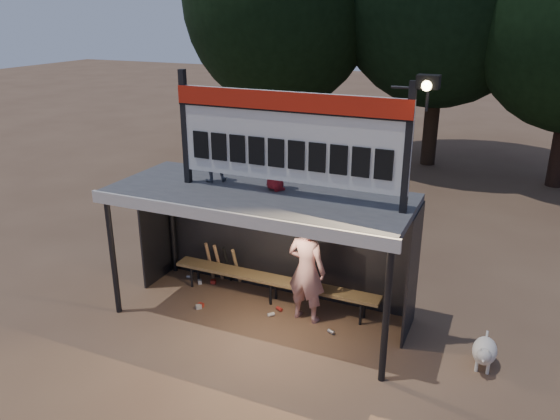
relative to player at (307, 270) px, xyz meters
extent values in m
plane|color=brown|center=(-0.77, -0.23, -0.95)|extent=(80.00, 80.00, 0.00)
imported|color=silver|center=(0.00, 0.00, 0.00)|extent=(0.74, 0.53, 1.90)
imported|color=slate|center=(-1.76, 0.00, 1.86)|extent=(0.60, 0.57, 0.97)
imported|color=maroon|center=(-0.57, 0.00, 1.84)|extent=(0.54, 0.52, 0.93)
cube|color=#414144|center=(-0.77, -0.23, 1.31)|extent=(5.00, 2.00, 0.12)
cube|color=silver|center=(-0.77, -1.25, 1.27)|extent=(5.10, 0.06, 0.20)
cylinder|color=black|center=(-3.17, -1.13, 0.15)|extent=(0.10, 0.10, 2.20)
cylinder|color=black|center=(1.63, -1.13, 0.15)|extent=(0.10, 0.10, 2.20)
cylinder|color=black|center=(-3.17, 0.67, 0.15)|extent=(0.10, 0.10, 2.20)
cylinder|color=black|center=(1.63, 0.67, 0.15)|extent=(0.10, 0.10, 2.20)
cube|color=black|center=(-0.77, 0.77, 0.15)|extent=(5.00, 0.04, 2.20)
cube|color=black|center=(-3.27, 0.27, 0.15)|extent=(0.04, 1.00, 2.20)
cube|color=black|center=(1.73, 0.27, 0.15)|extent=(0.04, 1.00, 2.20)
cylinder|color=black|center=(-0.77, 0.77, 1.20)|extent=(5.00, 0.06, 0.06)
cube|color=black|center=(-2.12, -0.23, 2.32)|extent=(0.10, 0.10, 1.90)
cube|color=black|center=(1.58, -0.23, 2.32)|extent=(0.10, 0.10, 1.90)
cube|color=silver|center=(-0.27, -0.23, 2.32)|extent=(3.80, 0.08, 1.40)
cube|color=red|center=(-0.27, -0.28, 2.88)|extent=(3.80, 0.04, 0.28)
cube|color=black|center=(-0.27, -0.29, 2.73)|extent=(3.80, 0.02, 0.03)
cube|color=black|center=(-1.80, -0.28, 2.07)|extent=(0.27, 0.03, 0.45)
cube|color=black|center=(-1.46, -0.28, 2.07)|extent=(0.27, 0.03, 0.45)
cube|color=black|center=(-1.12, -0.28, 2.07)|extent=(0.27, 0.03, 0.45)
cube|color=black|center=(-0.78, -0.28, 2.07)|extent=(0.27, 0.03, 0.45)
cube|color=black|center=(-0.44, -0.28, 2.07)|extent=(0.27, 0.03, 0.45)
cube|color=black|center=(-0.10, -0.28, 2.07)|extent=(0.27, 0.03, 0.45)
cube|color=black|center=(0.24, -0.28, 2.07)|extent=(0.27, 0.03, 0.45)
cube|color=black|center=(0.58, -0.28, 2.07)|extent=(0.27, 0.03, 0.45)
cube|color=black|center=(0.92, -0.28, 2.07)|extent=(0.27, 0.03, 0.45)
cube|color=black|center=(1.26, -0.28, 2.07)|extent=(0.27, 0.03, 0.45)
cylinder|color=black|center=(1.53, -0.23, 3.17)|extent=(0.50, 0.04, 0.04)
cylinder|color=black|center=(1.78, -0.23, 3.02)|extent=(0.04, 0.04, 0.30)
cube|color=black|center=(1.78, -0.28, 3.27)|extent=(0.30, 0.22, 0.18)
sphere|color=#FFD88C|center=(1.78, -0.37, 3.23)|extent=(0.14, 0.14, 0.14)
cube|color=olive|center=(-0.77, 0.32, -0.50)|extent=(4.00, 0.35, 0.06)
cylinder|color=black|center=(-2.47, 0.20, -0.72)|extent=(0.05, 0.05, 0.45)
cylinder|color=black|center=(-2.47, 0.44, -0.72)|extent=(0.05, 0.05, 0.45)
cylinder|color=black|center=(-0.77, 0.20, -0.72)|extent=(0.05, 0.05, 0.45)
cylinder|color=black|center=(-0.77, 0.44, -0.72)|extent=(0.05, 0.05, 0.45)
cylinder|color=black|center=(0.93, 0.20, -0.72)|extent=(0.05, 0.05, 0.45)
cylinder|color=black|center=(0.93, 0.44, -0.72)|extent=(0.05, 0.05, 0.45)
cylinder|color=#301D15|center=(-4.77, 9.77, 0.92)|extent=(0.50, 0.50, 3.74)
cylinder|color=#302015|center=(0.23, 11.27, 1.14)|extent=(0.50, 0.50, 4.18)
ellipsoid|color=white|center=(2.97, -0.18, -0.68)|extent=(0.36, 0.58, 0.36)
sphere|color=beige|center=(2.97, -0.46, -0.59)|extent=(0.22, 0.22, 0.22)
cone|color=#EEE1C9|center=(2.97, -0.56, -0.61)|extent=(0.10, 0.10, 0.10)
cone|color=beige|center=(2.92, -0.48, -0.49)|extent=(0.06, 0.06, 0.07)
cone|color=beige|center=(3.02, -0.48, -0.49)|extent=(0.06, 0.06, 0.07)
cylinder|color=white|center=(2.89, -0.36, -0.86)|extent=(0.05, 0.05, 0.18)
cylinder|color=beige|center=(3.05, -0.36, -0.86)|extent=(0.05, 0.05, 0.18)
cylinder|color=beige|center=(2.89, 0.00, -0.86)|extent=(0.05, 0.05, 0.18)
cylinder|color=beige|center=(3.05, 0.00, -0.86)|extent=(0.05, 0.05, 0.18)
cylinder|color=beige|center=(2.97, 0.12, -0.61)|extent=(0.04, 0.16, 0.14)
cylinder|color=#9C7049|center=(-2.28, 0.59, -0.52)|extent=(0.08, 0.27, 0.84)
cylinder|color=#A5764D|center=(-2.08, 0.59, -0.52)|extent=(0.08, 0.30, 0.83)
cylinder|color=black|center=(-1.88, 0.59, -0.52)|extent=(0.07, 0.32, 0.83)
cylinder|color=#A0794A|center=(-1.68, 0.59, -0.52)|extent=(0.08, 0.35, 0.82)
cube|color=#AE2D1D|center=(-1.90, -0.41, -0.91)|extent=(0.10, 0.07, 0.08)
cylinder|color=#A1A1A5|center=(0.56, -0.27, -0.91)|extent=(0.14, 0.11, 0.07)
cube|color=beige|center=(-1.90, -0.47, -0.91)|extent=(0.12, 0.12, 0.08)
cylinder|color=#A8261C|center=(-0.53, 0.05, -0.91)|extent=(0.14, 0.11, 0.07)
cube|color=#A5A5A9|center=(-2.40, 0.36, -0.91)|extent=(0.12, 0.12, 0.08)
cylinder|color=beige|center=(-0.59, -0.18, -0.91)|extent=(0.13, 0.13, 0.07)
cube|color=#A2231B|center=(-2.15, 0.47, -0.91)|extent=(0.11, 0.09, 0.08)
cylinder|color=#B0B0B5|center=(-2.70, 0.48, -0.91)|extent=(0.13, 0.10, 0.07)
camera|label=1|loc=(2.94, -7.84, 4.18)|focal=35.00mm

